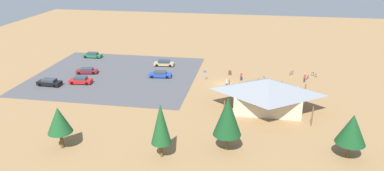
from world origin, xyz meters
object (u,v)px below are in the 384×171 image
bicycle_white_by_bin (260,81)px  visitor_near_lot (305,78)px  bicycle_red_back_row (308,77)px  car_red_second_row (81,80)px  car_green_back_corner (93,55)px  visitor_at_bikes (227,83)px  car_blue_aisle_side (160,74)px  car_maroon_far_end (87,71)px  pine_center (228,116)px  pine_west (161,124)px  pine_mideast (352,129)px  bicycle_orange_near_sign (264,79)px  trash_bin (230,73)px  bicycle_black_edge_north (281,91)px  bicycle_silver_lone_west (280,84)px  pine_far_east (59,120)px  visitor_by_pavilion (241,76)px  car_tan_mid_lot (164,63)px  car_black_inner_stall (49,82)px  bike_pavilion (268,92)px  bicycle_blue_yard_right (291,73)px  lot_sign (205,74)px  bicycle_green_lone_east (268,88)px  bicycle_teal_front_row (314,75)px

bicycle_white_by_bin → visitor_near_lot: 9.04m
bicycle_red_back_row → car_red_second_row: (44.76, 10.55, 0.40)m
car_green_back_corner → visitor_at_bikes: bearing=156.9°
car_green_back_corner → car_blue_aisle_side: bearing=150.7°
visitor_at_bikes → car_maroon_far_end: bearing=-5.7°
pine_center → pine_west: pine_center is taller
pine_mideast → car_maroon_far_end: pine_mideast is taller
bicycle_orange_near_sign → pine_center: bearing=79.4°
trash_bin → pine_mideast: 35.00m
bicycle_black_edge_north → bicycle_red_back_row: bearing=-123.9°
pine_west → bicycle_silver_lone_west: size_ratio=6.02×
car_maroon_far_end → visitor_at_bikes: size_ratio=2.65×
pine_far_east → pine_center: bearing=-171.5°
pine_west → bicycle_black_edge_north: size_ratio=5.24×
pine_mideast → visitor_by_pavilion: bearing=-61.1°
car_tan_mid_lot → visitor_near_lot: (-30.36, 5.45, 0.25)m
bicycle_silver_lone_west → car_tan_mid_lot: 26.68m
visitor_near_lot → visitor_by_pavilion: 12.64m
car_black_inner_stall → visitor_at_bikes: visitor_at_bikes is taller
bicycle_black_edge_north → car_black_inner_stall: bearing=5.4°
trash_bin → bicycle_black_edge_north: size_ratio=0.63×
bike_pavilion → pine_mideast: 16.77m
car_green_back_corner → bicycle_white_by_bin: bearing=164.7°
bicycle_white_by_bin → pine_center: bearing=80.5°
car_black_inner_stall → car_red_second_row: (-5.50, -2.14, -0.00)m
pine_far_east → bicycle_orange_near_sign: bearing=-130.8°
trash_bin → car_maroon_far_end: 30.57m
car_tan_mid_lot → car_green_back_corner: bearing=-10.6°
car_blue_aisle_side → visitor_by_pavilion: bearing=-176.3°
bike_pavilion → pine_west: (13.63, 17.20, 1.56)m
bike_pavilion → pine_mideast: (-10.11, 13.34, 0.96)m
pine_mideast → visitor_by_pavilion: 31.08m
trash_bin → bicycle_white_by_bin: bicycle_white_by_bin is taller
pine_mideast → pine_far_east: pine_mideast is taller
pine_west → visitor_by_pavilion: size_ratio=4.17×
bicycle_blue_yard_right → car_black_inner_stall: size_ratio=0.32×
bicycle_silver_lone_west → car_black_inner_stall: (44.46, 8.00, 0.40)m
lot_sign → car_green_back_corner: (29.34, -11.39, -0.71)m
car_black_inner_stall → lot_sign: bearing=-164.4°
pine_mideast → bicycle_green_lone_east: size_ratio=3.79×
pine_west → lot_sign: bearing=-92.9°
bicycle_teal_front_row → car_red_second_row: size_ratio=0.34×
bicycle_silver_lone_west → lot_sign: bearing=-1.0°
pine_mideast → visitor_at_bikes: size_ratio=3.46×
trash_bin → visitor_by_pavilion: visitor_by_pavilion is taller
bicycle_black_edge_north → car_green_back_corner: car_green_back_corner is taller
bicycle_red_back_row → car_tan_mid_lot: (31.22, -3.42, 0.37)m
bicycle_white_by_bin → car_blue_aisle_side: bearing=0.2°
bicycle_white_by_bin → trash_bin: bearing=-32.6°
pine_mideast → car_blue_aisle_side: bearing=-39.4°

